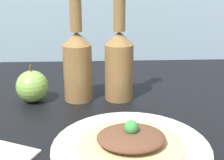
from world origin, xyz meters
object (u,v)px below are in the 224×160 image
plated_food (131,139)px  cider_bottle_left (77,62)px  apple (32,86)px  cider_bottle_right (119,61)px  plate (131,148)px

plated_food → cider_bottle_left: 29.89cm
apple → cider_bottle_left: bearing=4.4°
plated_food → cider_bottle_right: (-0.38, 26.72, 7.54)cm
cider_bottle_left → apple: size_ratio=2.83×
cider_bottle_right → apple: size_ratio=2.83×
plate → cider_bottle_right: size_ratio=1.06×
plate → cider_bottle_right: bearing=90.8°
cider_bottle_left → apple: (-11.84, -0.91, -6.11)cm
cider_bottle_right → plated_food: bearing=-89.2°
plate → plated_food: bearing=90.0°
plated_food → cider_bottle_left: bearing=112.5°
cider_bottle_left → apple: bearing=-175.6°
cider_bottle_left → cider_bottle_right: bearing=0.0°
plated_food → cider_bottle_right: cider_bottle_right is taller
plated_food → apple: bearing=131.6°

